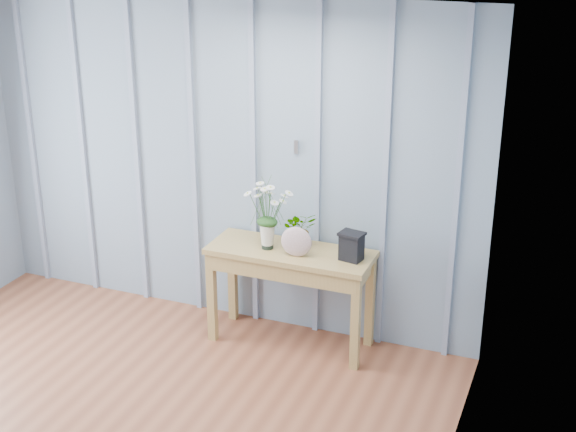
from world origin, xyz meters
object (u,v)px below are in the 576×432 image
at_px(felt_disc_vessel, 296,242).
at_px(daisy_vase, 267,205).
at_px(carved_box, 352,246).
at_px(sideboard, 291,264).

bearing_deg(felt_disc_vessel, daisy_vase, 160.94).
height_order(daisy_vase, carved_box, daisy_vase).
distance_m(daisy_vase, felt_disc_vessel, 0.33).
bearing_deg(carved_box, daisy_vase, -177.53).
height_order(felt_disc_vessel, carved_box, felt_disc_vessel).
bearing_deg(daisy_vase, sideboard, 10.60).
relative_size(sideboard, felt_disc_vessel, 5.40).
bearing_deg(sideboard, carved_box, -0.54).
height_order(sideboard, felt_disc_vessel, felt_disc_vessel).
bearing_deg(felt_disc_vessel, carved_box, 6.56).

